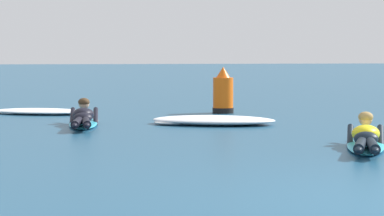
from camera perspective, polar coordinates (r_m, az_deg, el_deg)
ground_plane at (r=16.93m, az=3.04°, el=-0.43°), size 120.00×120.00×0.00m
surfer_near at (r=11.20m, az=12.80°, el=-2.26°), size 1.23×2.46×0.54m
surfer_far at (r=14.28m, az=-8.10°, el=-0.78°), size 0.57×2.49×0.55m
whitewater_mid_left at (r=14.47m, az=1.64°, el=-0.92°), size 2.54×1.68×0.17m
whitewater_mid_right at (r=17.14m, az=-11.20°, el=-0.25°), size 2.30×1.53×0.12m
channel_marker_buoy at (r=17.07m, az=2.33°, el=1.00°), size 0.47×0.47×1.03m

